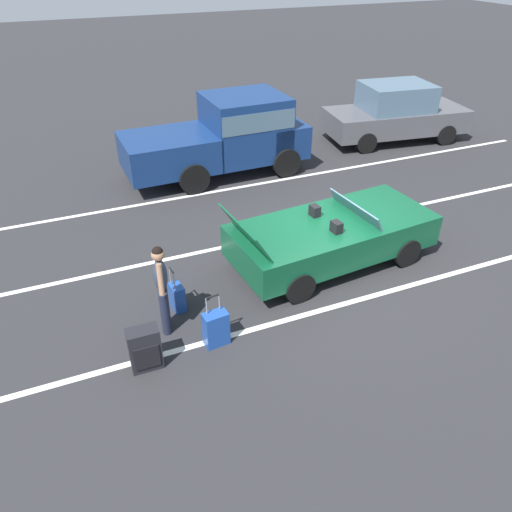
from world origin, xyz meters
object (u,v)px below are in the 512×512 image
traveler_person (162,285)px  parked_pickup_truck_near (229,134)px  suitcase_small_carryon (177,297)px  parked_sedan_far (396,113)px  suitcase_medium_bright (216,329)px  suitcase_large_black (145,349)px  convertible_car (340,234)px

traveler_person → parked_pickup_truck_near: (3.31, 5.91, 0.18)m
suitcase_small_carryon → parked_sedan_far: (8.83, 5.85, 0.63)m
suitcase_small_carryon → traveler_person: traveler_person is taller
suitcase_medium_bright → traveler_person: size_ratio=0.57×
suitcase_small_carryon → suitcase_medium_bright: bearing=-79.8°
parked_sedan_far → parked_pickup_truck_near: bearing=-168.6°
suitcase_large_black → parked_sedan_far: bearing=127.1°
traveler_person → parked_sedan_far: parked_sedan_far is taller
convertible_car → suitcase_medium_bright: 3.47m
suitcase_small_carryon → parked_sedan_far: parked_sedan_far is taller
traveler_person → suitcase_large_black: bearing=-112.2°
suitcase_large_black → parked_pickup_truck_near: (3.81, 6.65, 0.74)m
suitcase_medium_bright → parked_sedan_far: parked_sedan_far is taller
suitcase_medium_bright → traveler_person: bearing=-140.2°
suitcase_medium_bright → parked_pickup_truck_near: (2.64, 6.57, 0.79)m
convertible_car → traveler_person: 3.91m
suitcase_large_black → suitcase_medium_bright: suitcase_medium_bright is taller
suitcase_large_black → convertible_car: bearing=110.3°
suitcase_large_black → suitcase_small_carryon: size_ratio=0.85×
suitcase_large_black → traveler_person: (0.50, 0.74, 0.56)m
suitcase_medium_bright → parked_sedan_far: size_ratio=0.20×
suitcase_medium_bright → parked_sedan_far: (8.48, 6.98, 0.58)m
suitcase_small_carryon → suitcase_large_black: bearing=-131.2°
convertible_car → suitcase_medium_bright: bearing=-160.5°
convertible_car → traveler_person: size_ratio=2.63×
suitcase_medium_bright → suitcase_small_carryon: suitcase_medium_bright is taller
suitcase_large_black → traveler_person: size_ratio=0.45×
suitcase_large_black → parked_sedan_far: 11.97m
suitcase_medium_bright → suitcase_small_carryon: bearing=-168.5°
parked_pickup_truck_near → parked_sedan_far: parked_pickup_truck_near is taller
convertible_car → suitcase_large_black: (-4.31, -1.52, -0.22)m
suitcase_small_carryon → traveler_person: size_ratio=0.53×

